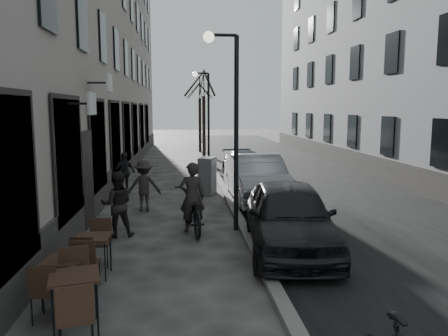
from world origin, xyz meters
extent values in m
cube|color=black|center=(3.85, 16.00, 0.00)|extent=(7.30, 60.00, 0.00)
cube|color=slate|center=(0.20, 16.00, 0.06)|extent=(0.25, 60.00, 0.12)
cube|color=gray|center=(-6.00, 16.50, 8.00)|extent=(4.00, 35.00, 16.00)
cube|color=gray|center=(9.50, 16.50, 8.00)|extent=(4.00, 35.00, 16.00)
cylinder|color=black|center=(0.00, 6.00, 2.50)|extent=(0.12, 0.12, 5.00)
cylinder|color=black|center=(-0.35, 6.00, 5.00)|extent=(0.70, 0.08, 0.08)
sphere|color=#FFF2CC|center=(-0.70, 6.00, 4.95)|extent=(0.28, 0.28, 0.28)
cylinder|color=black|center=(0.00, 18.00, 2.50)|extent=(0.12, 0.12, 5.00)
cylinder|color=black|center=(-0.35, 18.00, 5.00)|extent=(0.70, 0.08, 0.08)
sphere|color=#FFF2CC|center=(-0.70, 18.00, 4.95)|extent=(0.28, 0.28, 0.28)
cylinder|color=black|center=(-0.10, 21.00, 1.95)|extent=(0.20, 0.20, 3.90)
cylinder|color=black|center=(-0.10, 27.00, 1.95)|extent=(0.20, 0.20, 3.90)
cube|color=black|center=(-2.94, 0.98, 0.82)|extent=(0.83, 0.83, 0.04)
cylinder|color=black|center=(-3.15, 0.63, 0.40)|extent=(0.03, 0.03, 0.80)
cylinder|color=black|center=(-2.59, 0.77, 0.40)|extent=(0.03, 0.03, 0.80)
cylinder|color=black|center=(-3.29, 1.19, 0.40)|extent=(0.03, 0.03, 0.80)
cylinder|color=black|center=(-2.73, 1.33, 0.40)|extent=(0.03, 0.03, 0.80)
cube|color=black|center=(-3.32, 1.88, 0.75)|extent=(0.72, 0.72, 0.04)
cylinder|color=black|center=(-3.63, 1.66, 0.37)|extent=(0.02, 0.02, 0.73)
cylinder|color=black|center=(-3.10, 1.57, 0.37)|extent=(0.02, 0.02, 0.73)
cylinder|color=black|center=(-3.54, 2.18, 0.37)|extent=(0.02, 0.02, 0.73)
cylinder|color=black|center=(-3.02, 2.10, 0.37)|extent=(0.02, 0.02, 0.73)
cube|color=black|center=(-3.10, 3.05, 0.78)|extent=(0.66, 0.66, 0.04)
cylinder|color=black|center=(-3.38, 2.78, 0.38)|extent=(0.03, 0.03, 0.76)
cylinder|color=black|center=(-2.83, 2.77, 0.38)|extent=(0.03, 0.03, 0.76)
cylinder|color=black|center=(-3.37, 3.33, 0.38)|extent=(0.03, 0.03, 0.76)
cylinder|color=black|center=(-2.82, 3.32, 0.38)|extent=(0.03, 0.03, 0.76)
cube|color=slate|center=(-0.47, 10.94, 0.69)|extent=(0.75, 1.03, 1.38)
imported|color=black|center=(-1.15, 5.97, 0.56)|extent=(1.03, 2.21, 1.12)
imported|color=#282523|center=(-1.15, 5.97, 0.91)|extent=(0.72, 0.53, 1.83)
imported|color=black|center=(-3.02, 5.71, 0.82)|extent=(0.88, 0.73, 1.65)
imported|color=#2B2826|center=(-2.60, 8.42, 0.80)|extent=(1.07, 0.67, 1.60)
imported|color=black|center=(-3.60, 11.52, 0.77)|extent=(0.94, 0.87, 1.55)
imported|color=black|center=(1.00, 4.27, 0.78)|extent=(2.31, 4.76, 1.56)
imported|color=gray|center=(1.15, 9.50, 0.80)|extent=(1.83, 4.91, 1.60)
imported|color=#35393F|center=(1.53, 14.53, 0.61)|extent=(2.13, 4.35, 1.22)
camera|label=1|loc=(-1.37, -5.14, 3.20)|focal=35.00mm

